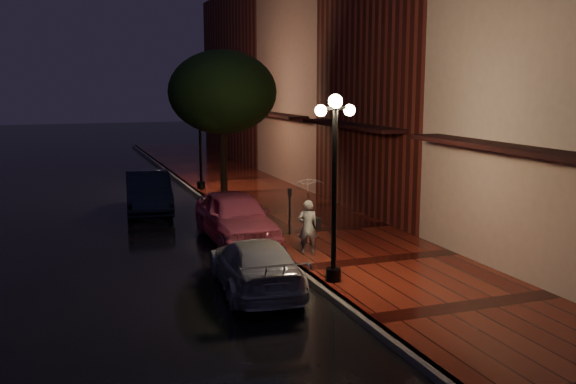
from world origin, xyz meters
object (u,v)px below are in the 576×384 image
object	(u,v)px
street_tree	(223,95)
navy_car	(148,192)
streetlamp_far	(200,132)
woman_with_umbrella	(308,204)
silver_car	(255,265)
streetlamp_near	(334,177)
parking_meter	(290,207)
pink_car	(236,217)

from	to	relation	value
street_tree	navy_car	size ratio (longest dim) A/B	1.29
streetlamp_far	woman_with_umbrella	xyz separation A→B (m)	(0.34, -11.57, -1.08)
streetlamp_far	navy_car	xyz separation A→B (m)	(-2.77, -3.62, -1.86)
silver_car	streetlamp_near	bearing A→B (deg)	172.15
streetlamp_far	parking_meter	size ratio (longest dim) A/B	3.03
pink_car	woman_with_umbrella	bearing A→B (deg)	-63.75
streetlamp_near	streetlamp_far	xyz separation A→B (m)	(0.00, 14.00, 0.00)
streetlamp_far	navy_car	world-z (taller)	streetlamp_far
street_tree	woman_with_umbrella	bearing A→B (deg)	-89.43
parking_meter	silver_car	bearing A→B (deg)	-106.23
woman_with_umbrella	pink_car	bearing A→B (deg)	-39.15
navy_car	street_tree	bearing A→B (deg)	17.16
navy_car	woman_with_umbrella	distance (m)	8.57
pink_car	woman_with_umbrella	distance (m)	2.97
street_tree	navy_car	bearing A→B (deg)	-168.61
street_tree	navy_car	xyz separation A→B (m)	(-3.03, -0.61, -3.50)
street_tree	silver_car	distance (m)	11.37
pink_car	parking_meter	xyz separation A→B (m)	(1.60, -0.31, 0.26)
street_tree	silver_car	size ratio (longest dim) A/B	1.40
woman_with_umbrella	parking_meter	bearing A→B (deg)	-73.63
streetlamp_far	street_tree	world-z (taller)	street_tree
navy_car	pink_car	bearing A→B (deg)	-65.58
navy_car	woman_with_umbrella	bearing A→B (deg)	-62.86
street_tree	woman_with_umbrella	distance (m)	8.98
silver_car	parking_meter	bearing A→B (deg)	-114.26
pink_car	navy_car	bearing A→B (deg)	108.16
streetlamp_far	silver_car	bearing A→B (deg)	-97.40
street_tree	parking_meter	bearing A→B (deg)	-86.45
silver_car	navy_car	bearing A→B (deg)	-79.09
woman_with_umbrella	parking_meter	xyz separation A→B (m)	(0.31, 2.26, -0.51)
parking_meter	streetlamp_near	bearing A→B (deg)	-84.69
silver_car	woman_with_umbrella	size ratio (longest dim) A/B	2.01
streetlamp_near	silver_car	xyz separation A→B (m)	(-1.77, 0.41, -2.00)
streetlamp_far	navy_car	distance (m)	4.92
streetlamp_far	pink_car	bearing A→B (deg)	-96.02
pink_car	navy_car	world-z (taller)	pink_car
street_tree	pink_car	xyz separation A→B (m)	(-1.21, -5.99, -3.49)
pink_car	silver_car	bearing A→B (deg)	-100.57
navy_car	parking_meter	size ratio (longest dim) A/B	3.17
street_tree	streetlamp_near	bearing A→B (deg)	-91.35
navy_car	silver_car	distance (m)	10.02
navy_car	woman_with_umbrella	world-z (taller)	woman_with_umbrella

